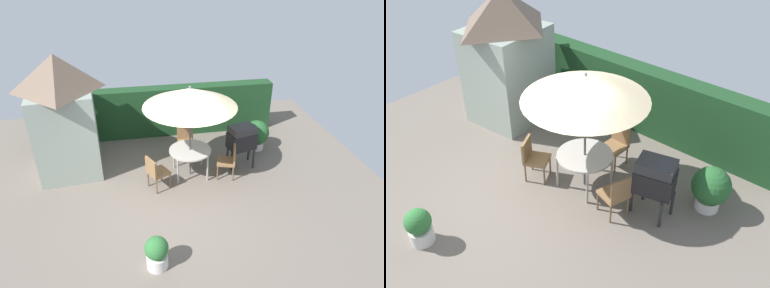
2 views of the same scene
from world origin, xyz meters
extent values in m
plane|color=#6B6056|center=(0.00, 0.00, 0.00)|extent=(11.00, 11.00, 0.00)
cube|color=#193D1E|center=(0.00, 3.50, 0.78)|extent=(7.29, 0.50, 1.57)
cube|color=gray|center=(-2.55, 1.85, 1.15)|extent=(1.67, 1.86, 2.30)
pyramid|color=brown|center=(-2.55, 1.85, 2.73)|extent=(1.77, 1.97, 0.88)
cube|color=slate|center=(-2.64, 2.72, 0.90)|extent=(0.64, 0.09, 1.79)
cylinder|color=#B2ADA3|center=(0.56, 0.99, 0.73)|extent=(1.10, 1.10, 0.04)
cylinder|color=gray|center=(0.18, 0.60, 0.36)|extent=(0.05, 0.05, 0.71)
cylinder|color=gray|center=(0.95, 0.60, 0.36)|extent=(0.05, 0.05, 0.71)
cylinder|color=gray|center=(0.18, 1.37, 0.36)|extent=(0.05, 0.05, 0.71)
cylinder|color=gray|center=(0.95, 1.37, 0.36)|extent=(0.05, 0.05, 0.71)
cylinder|color=#4C4C51|center=(0.56, 0.99, 1.22)|extent=(0.04, 0.04, 2.43)
cone|color=beige|center=(0.56, 0.99, 2.20)|extent=(2.32, 2.32, 0.46)
sphere|color=#4C4C51|center=(0.56, 0.99, 2.46)|extent=(0.06, 0.06, 0.06)
cube|color=black|center=(2.01, 1.19, 0.78)|extent=(0.81, 0.66, 0.45)
cube|color=#2B2B2E|center=(2.01, 1.19, 1.10)|extent=(0.77, 0.63, 0.20)
cylinder|color=#262628|center=(1.70, 0.98, 0.28)|extent=(0.06, 0.06, 0.55)
cylinder|color=#262628|center=(2.32, 0.98, 0.28)|extent=(0.06, 0.06, 0.55)
cylinder|color=#262628|center=(1.70, 1.40, 0.28)|extent=(0.06, 0.06, 0.55)
cylinder|color=#262628|center=(2.32, 1.40, 0.28)|extent=(0.06, 0.06, 0.55)
cube|color=olive|center=(-0.31, 0.54, 0.45)|extent=(0.62, 0.62, 0.06)
cube|color=olive|center=(-0.50, 0.45, 0.68)|extent=(0.25, 0.43, 0.45)
cylinder|color=brown|center=(-0.58, 0.63, 0.23)|extent=(0.04, 0.04, 0.45)
cylinder|color=brown|center=(-0.40, 0.27, 0.23)|extent=(0.04, 0.04, 0.45)
cylinder|color=brown|center=(-0.23, 0.81, 0.23)|extent=(0.04, 0.04, 0.45)
cylinder|color=brown|center=(-0.04, 0.45, 0.23)|extent=(0.04, 0.04, 0.45)
cube|color=olive|center=(1.46, 0.73, 0.45)|extent=(0.57, 0.57, 0.06)
cube|color=olive|center=(1.67, 0.67, 0.68)|extent=(0.18, 0.46, 0.45)
cylinder|color=brown|center=(1.60, 0.48, 0.23)|extent=(0.04, 0.04, 0.45)
cylinder|color=brown|center=(1.71, 0.86, 0.23)|extent=(0.04, 0.04, 0.45)
cylinder|color=brown|center=(1.22, 0.59, 0.23)|extent=(0.04, 0.04, 0.45)
cylinder|color=brown|center=(1.33, 0.98, 0.23)|extent=(0.04, 0.04, 0.45)
cube|color=olive|center=(0.60, 1.91, 0.45)|extent=(0.48, 0.48, 0.06)
cube|color=olive|center=(0.61, 2.12, 0.68)|extent=(0.46, 0.07, 0.45)
cylinder|color=brown|center=(0.81, 2.10, 0.23)|extent=(0.04, 0.04, 0.45)
cylinder|color=brown|center=(0.41, 2.12, 0.23)|extent=(0.04, 0.04, 0.45)
cylinder|color=brown|center=(0.79, 1.70, 0.23)|extent=(0.04, 0.04, 0.45)
cylinder|color=brown|center=(0.39, 1.72, 0.23)|extent=(0.04, 0.04, 0.45)
cylinder|color=silver|center=(-0.60, -1.99, 0.14)|extent=(0.41, 0.41, 0.28)
sphere|color=#2D6B33|center=(-0.60, -1.99, 0.48)|extent=(0.45, 0.45, 0.45)
cylinder|color=silver|center=(2.75, 1.98, 0.12)|extent=(0.44, 0.44, 0.24)
sphere|color=#235628|center=(2.75, 1.98, 0.54)|extent=(0.73, 0.73, 0.73)
camera|label=1|loc=(-0.79, -6.69, 5.31)|focal=32.57mm
camera|label=2|loc=(4.63, -3.93, 5.58)|focal=38.79mm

